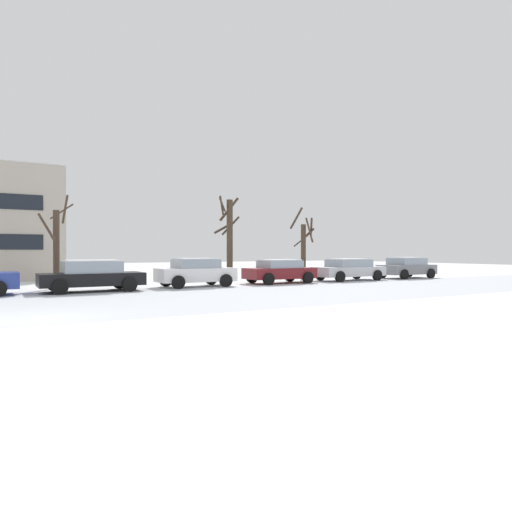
{
  "coord_description": "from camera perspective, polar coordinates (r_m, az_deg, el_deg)",
  "views": [
    {
      "loc": [
        -0.62,
        -12.76,
        1.75
      ],
      "look_at": [
        9.47,
        4.96,
        1.56
      ],
      "focal_mm": 31.72,
      "sensor_mm": 36.0,
      "label": 1
    }
  ],
  "objects": [
    {
      "name": "parked_car_silver",
      "position": [
        28.25,
        11.62,
        -1.63
      ],
      "size": [
        4.58,
        2.07,
        1.34
      ],
      "color": "silver",
      "rests_on": "ground"
    },
    {
      "name": "parked_car_maroon",
      "position": [
        25.22,
        3.02,
        -1.89
      ],
      "size": [
        3.97,
        2.02,
        1.33
      ],
      "color": "maroon",
      "rests_on": "ground"
    },
    {
      "name": "tree_far_left",
      "position": [
        23.46,
        -23.88,
        1.23
      ],
      "size": [
        1.63,
        1.63,
        4.46
      ],
      "color": "#423326",
      "rests_on": "ground"
    },
    {
      "name": "parked_car_black",
      "position": [
        21.2,
        -19.99,
        -2.31
      ],
      "size": [
        4.37,
        2.14,
        1.4
      ],
      "color": "black",
      "rests_on": "ground"
    },
    {
      "name": "parked_car_white",
      "position": [
        22.88,
        -7.61,
        -2.02
      ],
      "size": [
        3.87,
        2.0,
        1.44
      ],
      "color": "white",
      "rests_on": "ground"
    },
    {
      "name": "parked_car_gray",
      "position": [
        31.78,
        18.46,
        -1.37
      ],
      "size": [
        3.94,
        2.09,
        1.4
      ],
      "color": "slate",
      "rests_on": "ground"
    },
    {
      "name": "tree_far_right",
      "position": [
        29.01,
        6.04,
        1.26
      ],
      "size": [
        1.57,
        1.57,
        4.67
      ],
      "color": "#423326",
      "rests_on": "ground"
    },
    {
      "name": "road_surface",
      "position": [
        16.12,
        -27.41,
        -5.76
      ],
      "size": [
        80.0,
        8.51,
        0.0
      ],
      "color": "silver",
      "rests_on": "ground"
    },
    {
      "name": "tree_far_mid",
      "position": [
        26.82,
        -3.41,
        2.47
      ],
      "size": [
        1.51,
        1.24,
        5.11
      ],
      "color": "#423326",
      "rests_on": "ground"
    },
    {
      "name": "ground_plane",
      "position": [
        12.89,
        -26.84,
        -7.33
      ],
      "size": [
        120.0,
        120.0,
        0.0
      ],
      "primitive_type": "plane",
      "color": "white"
    }
  ]
}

